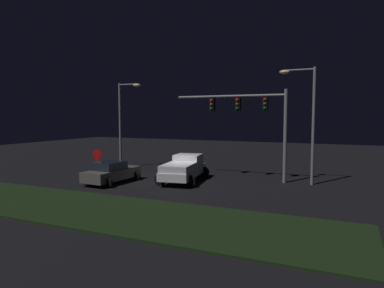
% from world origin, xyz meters
% --- Properties ---
extents(ground_plane, '(80.00, 80.00, 0.00)m').
position_xyz_m(ground_plane, '(0.00, 0.00, 0.00)').
color(ground_plane, black).
extents(grass_median, '(24.15, 5.55, 0.10)m').
position_xyz_m(grass_median, '(0.00, -8.27, 0.05)').
color(grass_median, black).
rests_on(grass_median, ground_plane).
extents(pickup_truck, '(3.43, 5.64, 1.80)m').
position_xyz_m(pickup_truck, '(0.13, 0.66, 1.00)').
color(pickup_truck, silver).
rests_on(pickup_truck, ground_plane).
extents(car_sedan, '(2.62, 4.48, 1.51)m').
position_xyz_m(car_sedan, '(-4.17, -2.07, 0.74)').
color(car_sedan, '#514C47').
rests_on(car_sedan, ground_plane).
extents(traffic_signal_gantry, '(8.32, 0.56, 6.50)m').
position_xyz_m(traffic_signal_gantry, '(4.35, 2.93, 4.90)').
color(traffic_signal_gantry, slate).
rests_on(traffic_signal_gantry, ground_plane).
extents(street_lamp_left, '(2.25, 0.44, 7.56)m').
position_xyz_m(street_lamp_left, '(-7.47, 4.18, 4.78)').
color(street_lamp_left, slate).
rests_on(street_lamp_left, ground_plane).
extents(street_lamp_right, '(2.42, 0.44, 7.90)m').
position_xyz_m(street_lamp_right, '(8.15, 2.95, 4.98)').
color(street_lamp_right, slate).
rests_on(street_lamp_right, ground_plane).
extents(stop_sign, '(0.76, 0.08, 2.23)m').
position_xyz_m(stop_sign, '(-5.85, -1.50, 1.56)').
color(stop_sign, slate).
rests_on(stop_sign, ground_plane).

